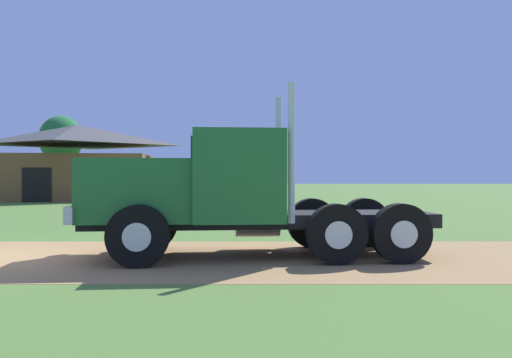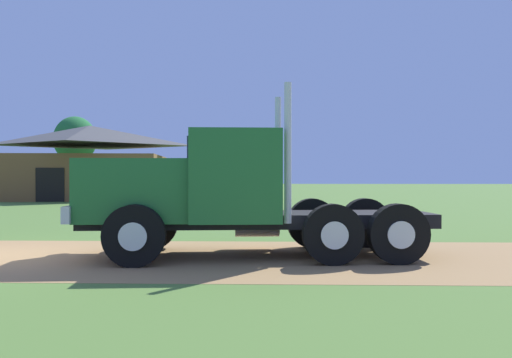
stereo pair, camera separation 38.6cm
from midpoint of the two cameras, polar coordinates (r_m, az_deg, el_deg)
The scene contains 3 objects.
truck_foreground_white at distance 10.83m, azimuth -3.32°, elevation -1.72°, with size 7.41×3.19×3.46m.
shed_building at distance 39.31m, azimuth -17.47°, elevation 1.65°, with size 11.39×9.18×5.31m.
tree_mid at distance 47.26m, azimuth -18.96°, elevation 4.06°, with size 3.59×3.59×6.77m.
Camera 2 is at (5.81, -10.58, 1.67)m, focal length 36.57 mm.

